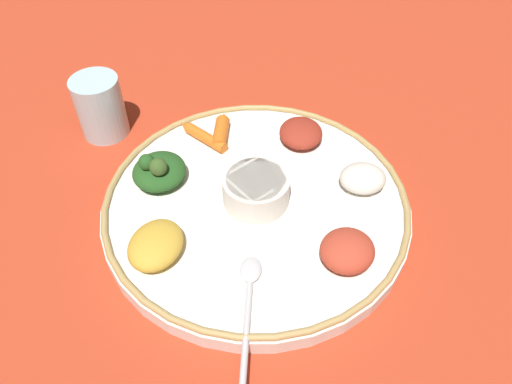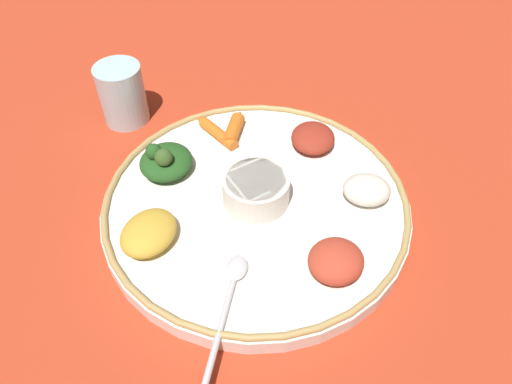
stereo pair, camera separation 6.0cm
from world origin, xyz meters
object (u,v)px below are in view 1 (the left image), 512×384
center_bowl (256,189)px  carrot_near_spoon (221,130)px  greens_pile (159,171)px  carrot_outer (203,136)px  spoon (249,296)px  drinking_glass (101,110)px

center_bowl → carrot_near_spoon: 0.13m
greens_pile → carrot_near_spoon: size_ratio=1.34×
greens_pile → carrot_outer: 0.09m
carrot_outer → spoon: bearing=-2.2°
drinking_glass → spoon: bearing=18.9°
spoon → greens_pile: 0.21m
spoon → carrot_outer: carrot_outer is taller
carrot_near_spoon → carrot_outer: size_ratio=0.92×
carrot_outer → center_bowl: bearing=16.1°
spoon → carrot_near_spoon: size_ratio=2.03×
spoon → center_bowl: bearing=159.9°
carrot_near_spoon → drinking_glass: drinking_glass is taller
carrot_outer → drinking_glass: size_ratio=0.87×
greens_pile → drinking_glass: bearing=-158.4°
spoon → greens_pile: bearing=-163.1°
greens_pile → spoon: bearing=16.9°
center_bowl → spoon: size_ratio=0.56×
greens_pile → carrot_near_spoon: greens_pile is taller
spoon → carrot_outer: (-0.26, 0.01, 0.00)m
center_bowl → greens_pile: size_ratio=0.85×
carrot_outer → greens_pile: bearing=-48.6°
greens_pile → drinking_glass: size_ratio=1.08×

